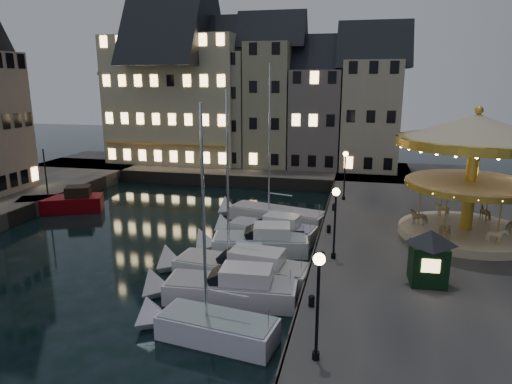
% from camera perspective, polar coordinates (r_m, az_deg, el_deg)
% --- Properties ---
extents(ground, '(160.00, 160.00, 0.00)m').
position_cam_1_polar(ground, '(27.80, -5.83, -10.21)').
color(ground, black).
rests_on(ground, ground).
extents(quay_east, '(16.00, 56.00, 1.30)m').
position_cam_1_polar(quay_east, '(32.30, 22.37, -6.49)').
color(quay_east, '#474442').
rests_on(quay_east, ground).
extents(quay_north, '(44.00, 12.00, 1.30)m').
position_cam_1_polar(quay_north, '(55.52, -4.40, 2.80)').
color(quay_north, '#474442').
rests_on(quay_north, ground).
extents(quaywall_e, '(0.15, 44.00, 1.30)m').
position_cam_1_polar(quaywall_e, '(31.90, 8.01, -5.79)').
color(quaywall_e, '#47423A').
rests_on(quaywall_e, ground).
extents(quaywall_n, '(48.00, 0.15, 1.30)m').
position_cam_1_polar(quaywall_n, '(49.33, -4.26, 1.39)').
color(quaywall_n, '#47423A').
rests_on(quaywall_n, ground).
extents(streetlamp_a, '(0.44, 0.44, 4.17)m').
position_cam_1_polar(streetlamp_a, '(16.70, 7.77, -12.24)').
color(streetlamp_a, black).
rests_on(streetlamp_a, quay_east).
extents(streetlamp_b, '(0.44, 0.44, 4.17)m').
position_cam_1_polar(streetlamp_b, '(26.04, 9.88, -2.62)').
color(streetlamp_b, black).
rests_on(streetlamp_b, quay_east).
extents(streetlamp_c, '(0.44, 0.44, 4.17)m').
position_cam_1_polar(streetlamp_c, '(39.16, 11.06, 2.90)').
color(streetlamp_c, black).
rests_on(streetlamp_c, quay_east).
extents(bollard_a, '(0.30, 0.30, 0.57)m').
position_cam_1_polar(bollard_a, '(21.39, 6.96, -13.27)').
color(bollard_a, black).
rests_on(bollard_a, quay_east).
extents(bollard_b, '(0.30, 0.30, 0.57)m').
position_cam_1_polar(bollard_b, '(26.39, 8.28, -7.88)').
color(bollard_b, black).
rests_on(bollard_b, quay_east).
extents(bollard_c, '(0.30, 0.30, 0.57)m').
position_cam_1_polar(bollard_c, '(31.08, 9.08, -4.51)').
color(bollard_c, black).
rests_on(bollard_c, quay_east).
extents(bollard_d, '(0.30, 0.30, 0.57)m').
position_cam_1_polar(bollard_d, '(36.33, 9.72, -1.82)').
color(bollard_d, black).
rests_on(bollard_d, quay_east).
extents(townhouse_na, '(5.50, 8.00, 12.80)m').
position_cam_1_polar(townhouse_na, '(60.84, -14.51, 10.15)').
color(townhouse_na, gray).
rests_on(townhouse_na, quay_north).
extents(townhouse_nb, '(6.16, 8.00, 13.80)m').
position_cam_1_polar(townhouse_nb, '(58.52, -9.71, 10.75)').
color(townhouse_nb, gray).
rests_on(townhouse_nb, quay_north).
extents(townhouse_nc, '(6.82, 8.00, 14.80)m').
position_cam_1_polar(townhouse_nc, '(56.45, -3.94, 11.31)').
color(townhouse_nc, gray).
rests_on(townhouse_nc, quay_north).
extents(townhouse_nd, '(5.50, 8.00, 15.80)m').
position_cam_1_polar(townhouse_nd, '(55.03, 1.91, 11.79)').
color(townhouse_nd, gray).
rests_on(townhouse_nd, quay_north).
extents(townhouse_ne, '(6.16, 8.00, 12.80)m').
position_cam_1_polar(townhouse_ne, '(54.32, 7.64, 10.06)').
color(townhouse_ne, slate).
rests_on(townhouse_ne, quay_north).
extents(townhouse_nf, '(6.82, 8.00, 13.80)m').
position_cam_1_polar(townhouse_nf, '(54.05, 14.15, 10.28)').
color(townhouse_nf, tan).
rests_on(townhouse_nf, quay_north).
extents(hotel_corner, '(17.60, 9.00, 16.80)m').
position_cam_1_polar(hotel_corner, '(58.44, -9.73, 12.22)').
color(hotel_corner, '#C4BB93').
rests_on(hotel_corner, quay_north).
extents(motorboat_a, '(6.44, 2.85, 10.58)m').
position_cam_1_polar(motorboat_a, '(21.44, -6.26, -16.42)').
color(motorboat_a, white).
rests_on(motorboat_a, ground).
extents(motorboat_b, '(7.94, 2.78, 2.15)m').
position_cam_1_polar(motorboat_b, '(24.48, -4.09, -12.02)').
color(motorboat_b, silver).
rests_on(motorboat_b, ground).
extents(motorboat_c, '(8.94, 3.12, 11.82)m').
position_cam_1_polar(motorboat_c, '(26.86, -2.64, -9.47)').
color(motorboat_c, silver).
rests_on(motorboat_c, ground).
extents(motorboat_d, '(7.42, 3.54, 2.15)m').
position_cam_1_polar(motorboat_d, '(30.79, -0.21, -6.40)').
color(motorboat_d, white).
rests_on(motorboat_d, ground).
extents(motorboat_e, '(7.44, 3.25, 2.15)m').
position_cam_1_polar(motorboat_e, '(33.27, 1.34, -4.83)').
color(motorboat_e, silver).
rests_on(motorboat_e, ground).
extents(motorboat_f, '(8.97, 4.41, 11.94)m').
position_cam_1_polar(motorboat_f, '(37.37, 1.88, -2.89)').
color(motorboat_f, silver).
rests_on(motorboat_f, ground).
extents(red_fishing_boat, '(7.26, 5.01, 5.77)m').
position_cam_1_polar(red_fishing_boat, '(43.52, -22.96, -1.36)').
color(red_fishing_boat, '#6A0208').
rests_on(red_fishing_boat, ground).
extents(carousel, '(9.64, 9.64, 8.44)m').
position_cam_1_polar(carousel, '(31.82, 25.64, 4.46)').
color(carousel, '#CAB18B').
rests_on(carousel, quay_east).
extents(ticket_kiosk, '(2.74, 2.74, 3.21)m').
position_cam_1_polar(ticket_kiosk, '(24.40, 20.88, -6.49)').
color(ticket_kiosk, black).
rests_on(ticket_kiosk, quay_east).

